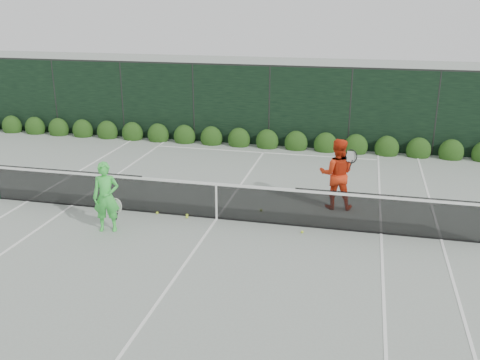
# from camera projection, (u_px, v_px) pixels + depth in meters

# --- Properties ---
(ground) EXTENTS (80.00, 80.00, 0.00)m
(ground) POSITION_uv_depth(u_px,v_px,m) (217.00, 219.00, 13.76)
(ground) COLOR gray
(ground) RESTS_ON ground
(tennis_net) EXTENTS (12.90, 0.10, 1.07)m
(tennis_net) POSITION_uv_depth(u_px,v_px,m) (216.00, 199.00, 13.59)
(tennis_net) COLOR black
(tennis_net) RESTS_ON ground
(player_woman) EXTENTS (0.72, 0.57, 1.73)m
(player_woman) POSITION_uv_depth(u_px,v_px,m) (106.00, 197.00, 12.81)
(player_woman) COLOR #3ED348
(player_woman) RESTS_ON ground
(player_man) EXTENTS (0.99, 0.79, 1.92)m
(player_man) POSITION_uv_depth(u_px,v_px,m) (337.00, 174.00, 14.20)
(player_man) COLOR red
(player_man) RESTS_ON ground
(court_lines) EXTENTS (11.03, 23.83, 0.01)m
(court_lines) POSITION_uv_depth(u_px,v_px,m) (217.00, 219.00, 13.75)
(court_lines) COLOR white
(court_lines) RESTS_ON ground
(windscreen_fence) EXTENTS (32.00, 21.07, 3.06)m
(windscreen_fence) POSITION_uv_depth(u_px,v_px,m) (180.00, 201.00, 10.77)
(windscreen_fence) COLOR black
(windscreen_fence) RESTS_ON ground
(hedge_row) EXTENTS (31.66, 0.65, 0.94)m
(hedge_row) POSITION_uv_depth(u_px,v_px,m) (267.00, 141.00, 20.27)
(hedge_row) COLOR #16350E
(hedge_row) RESTS_ON ground
(tennis_balls) EXTENTS (3.93, 1.21, 0.07)m
(tennis_balls) POSITION_uv_depth(u_px,v_px,m) (218.00, 217.00, 13.77)
(tennis_balls) COLOR #CAE933
(tennis_balls) RESTS_ON ground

